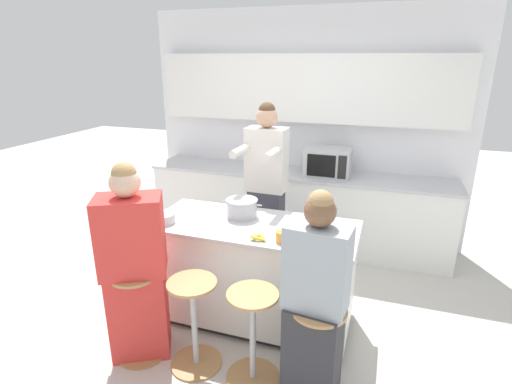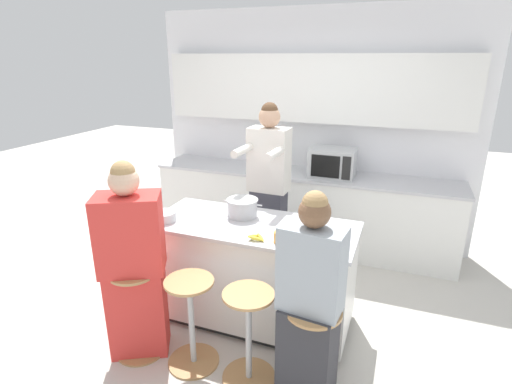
# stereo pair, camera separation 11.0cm
# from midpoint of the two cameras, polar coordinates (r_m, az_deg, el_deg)

# --- Properties ---
(ground_plane) EXTENTS (16.00, 16.00, 0.00)m
(ground_plane) POSITION_cam_midpoint_polar(r_m,az_deg,el_deg) (3.66, -1.29, -17.50)
(ground_plane) COLOR beige
(wall_back) EXTENTS (3.78, 0.22, 2.70)m
(wall_back) POSITION_cam_midpoint_polar(r_m,az_deg,el_deg) (4.79, 6.35, 11.18)
(wall_back) COLOR white
(wall_back) RESTS_ON ground_plane
(back_counter) EXTENTS (3.50, 0.61, 0.90)m
(back_counter) POSITION_cam_midpoint_polar(r_m,az_deg,el_deg) (4.78, 5.12, -2.34)
(back_counter) COLOR white
(back_counter) RESTS_ON ground_plane
(kitchen_island) EXTENTS (1.67, 0.73, 0.89)m
(kitchen_island) POSITION_cam_midpoint_polar(r_m,az_deg,el_deg) (3.42, -1.34, -11.40)
(kitchen_island) COLOR black
(kitchen_island) RESTS_ON ground_plane
(bar_stool_leftmost) EXTENTS (0.38, 0.38, 0.69)m
(bar_stool_leftmost) POSITION_cam_midpoint_polar(r_m,az_deg,el_deg) (3.23, -17.43, -16.16)
(bar_stool_leftmost) COLOR tan
(bar_stool_leftmost) RESTS_ON ground_plane
(bar_stool_center_left) EXTENTS (0.38, 0.38, 0.69)m
(bar_stool_center_left) POSITION_cam_midpoint_polar(r_m,az_deg,el_deg) (3.05, -9.91, -17.89)
(bar_stool_center_left) COLOR tan
(bar_stool_center_left) RESTS_ON ground_plane
(bar_stool_center_right) EXTENTS (0.38, 0.38, 0.69)m
(bar_stool_center_right) POSITION_cam_midpoint_polar(r_m,az_deg,el_deg) (2.89, -1.63, -19.83)
(bar_stool_center_right) COLOR tan
(bar_stool_center_right) RESTS_ON ground_plane
(bar_stool_rightmost) EXTENTS (0.38, 0.38, 0.69)m
(bar_stool_rightmost) POSITION_cam_midpoint_polar(r_m,az_deg,el_deg) (2.78, 7.44, -21.85)
(bar_stool_rightmost) COLOR tan
(bar_stool_rightmost) RESTS_ON ground_plane
(person_cooking) EXTENTS (0.40, 0.56, 1.78)m
(person_cooking) POSITION_cam_midpoint_polar(r_m,az_deg,el_deg) (3.86, 0.63, -0.44)
(person_cooking) COLOR #383842
(person_cooking) RESTS_ON ground_plane
(person_wrapped_blanket) EXTENTS (0.53, 0.46, 1.51)m
(person_wrapped_blanket) POSITION_cam_midpoint_polar(r_m,az_deg,el_deg) (3.06, -17.98, -10.40)
(person_wrapped_blanket) COLOR red
(person_wrapped_blanket) RESTS_ON ground_plane
(person_seated_near) EXTENTS (0.40, 0.30, 1.46)m
(person_seated_near) POSITION_cam_midpoint_polar(r_m,az_deg,el_deg) (2.61, 7.13, -16.39)
(person_seated_near) COLOR #333338
(person_seated_near) RESTS_ON ground_plane
(cooking_pot) EXTENTS (0.35, 0.27, 0.15)m
(cooking_pot) POSITION_cam_midpoint_polar(r_m,az_deg,el_deg) (3.35, -2.97, -2.29)
(cooking_pot) COLOR #B7BABC
(cooking_pot) RESTS_ON kitchen_island
(fruit_bowl) EXTENTS (0.20, 0.20, 0.08)m
(fruit_bowl) POSITION_cam_midpoint_polar(r_m,az_deg,el_deg) (3.34, -14.10, -3.61)
(fruit_bowl) COLOR #B7BABC
(fruit_bowl) RESTS_ON kitchen_island
(coffee_cup_near) EXTENTS (0.12, 0.09, 0.08)m
(coffee_cup_near) POSITION_cam_midpoint_polar(r_m,az_deg,el_deg) (2.90, 2.61, -6.44)
(coffee_cup_near) COLOR orange
(coffee_cup_near) RESTS_ON kitchen_island
(banana_bunch) EXTENTS (0.15, 0.10, 0.05)m
(banana_bunch) POSITION_cam_midpoint_polar(r_m,az_deg,el_deg) (2.94, -0.76, -6.50)
(banana_bunch) COLOR yellow
(banana_bunch) RESTS_ON kitchen_island
(juice_carton) EXTENTS (0.08, 0.08, 0.20)m
(juice_carton) POSITION_cam_midpoint_polar(r_m,az_deg,el_deg) (3.07, 7.37, -4.07)
(juice_carton) COLOR #7A428E
(juice_carton) RESTS_ON kitchen_island
(microwave) EXTENTS (0.49, 0.36, 0.32)m
(microwave) POSITION_cam_midpoint_polar(r_m,az_deg,el_deg) (4.50, 9.54, 4.23)
(microwave) COLOR #B2B5B7
(microwave) RESTS_ON back_counter
(potted_plant) EXTENTS (0.22, 0.22, 0.28)m
(potted_plant) POSITION_cam_midpoint_polar(r_m,az_deg,el_deg) (4.69, 1.22, 5.07)
(potted_plant) COLOR beige
(potted_plant) RESTS_ON back_counter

